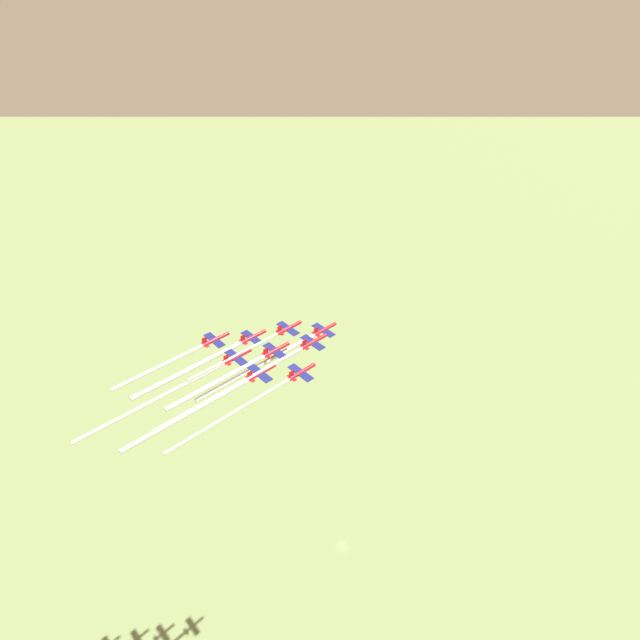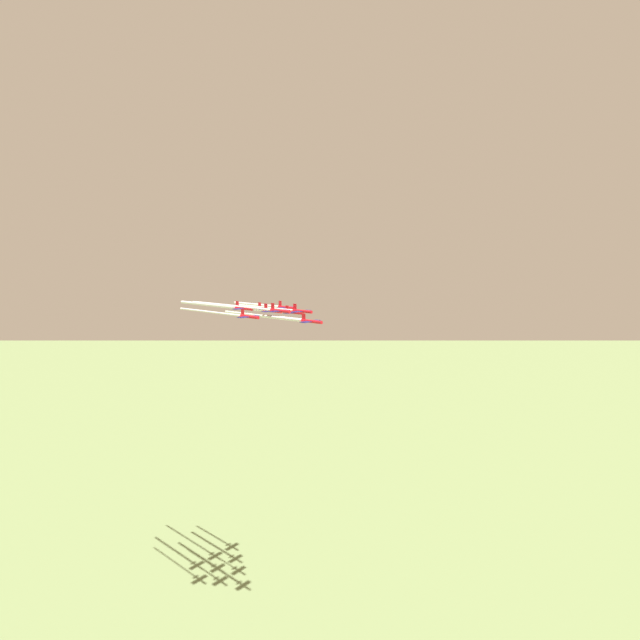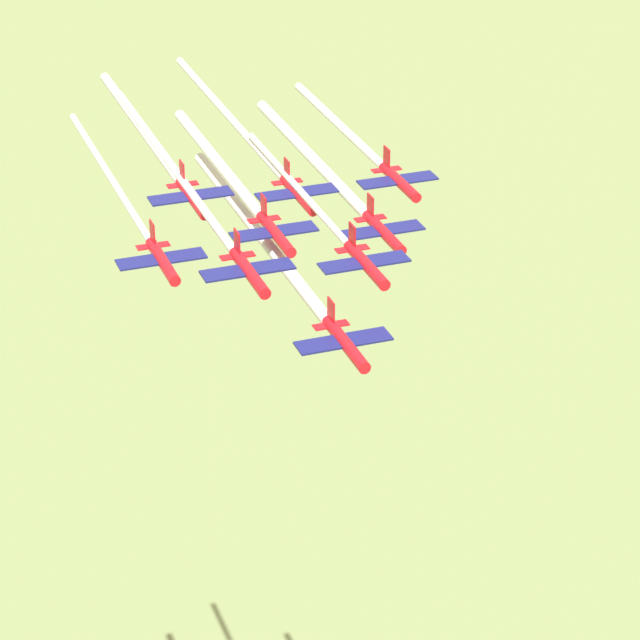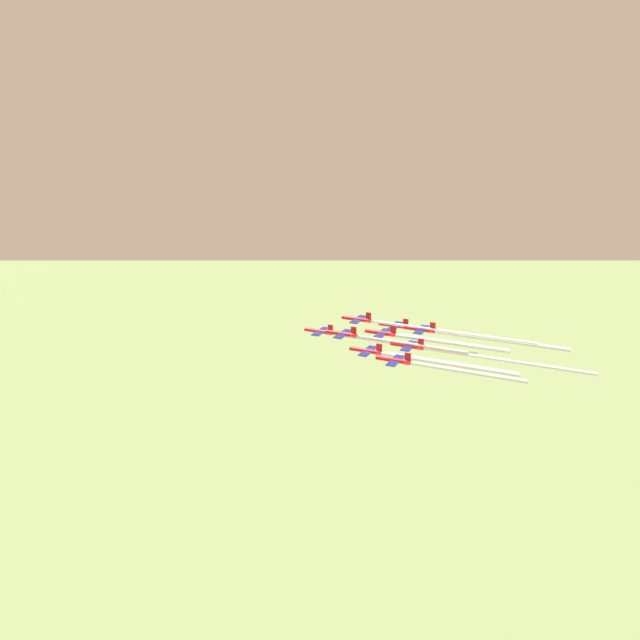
{
  "view_description": "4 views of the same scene",
  "coord_description": "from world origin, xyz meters",
  "views": [
    {
      "loc": [
        -55.67,
        131.58,
        243.98
      ],
      "look_at": [
        5.07,
        14.8,
        150.93
      ],
      "focal_mm": 28.0,
      "sensor_mm": 36.0,
      "label": 1
    },
    {
      "loc": [
        -163.98,
        -56.56,
        169.26
      ],
      "look_at": [
        1.71,
        7.06,
        146.28
      ],
      "focal_mm": 28.0,
      "sensor_mm": 36.0,
      "label": 2
    },
    {
      "loc": [
        -75.57,
        -81.83,
        212.5
      ],
      "look_at": [
        3.72,
        13.93,
        147.13
      ],
      "focal_mm": 85.0,
      "sensor_mm": 36.0,
      "label": 3
    },
    {
      "loc": [
        190.55,
        29.9,
        207.18
      ],
      "look_at": [
        5.19,
        11.99,
        148.95
      ],
      "focal_mm": 35.0,
      "sensor_mm": 36.0,
      "label": 4
    }
  ],
  "objects": [
    {
      "name": "smoke_trail_4",
      "position": [
        19.13,
        51.09,
        147.55
      ],
      "size": [
        12.41,
        31.56,
        1.28
      ],
      "rotation": [
        0.0,
        0.0,
        2.8
      ],
      "color": "white"
    },
    {
      "name": "jet_7",
      "position": [
        21.18,
        38.93,
        147.02
      ],
      "size": [
        9.46,
        9.73,
        3.28
      ],
      "rotation": [
        0.0,
        0.0,
        2.8
      ],
      "color": "red"
    },
    {
      "name": "ground_plane",
      "position": [
        0.0,
        0.0,
        0.0
      ],
      "size": [
        3000.0,
        3000.0,
        0.0
      ],
      "primitive_type": "plane",
      "color": "#6B7F4C"
    },
    {
      "name": "jet_2",
      "position": [
        2.83,
        23.67,
        148.86
      ],
      "size": [
        9.46,
        9.73,
        3.28
      ],
      "rotation": [
        0.0,
        0.0,
        2.8
      ],
      "color": "red"
    },
    {
      "name": "smoke_trail_7",
      "position": [
        30.39,
        64.5,
        146.97
      ],
      "size": [
        16.27,
        43.02,
        0.95
      ],
      "rotation": [
        0.0,
        0.0,
        2.8
      ],
      "color": "white"
    },
    {
      "name": "smoke_trail_8",
      "position": [
        17.75,
        65.11,
        148.33
      ],
      "size": [
        13.99,
        36.13,
        1.19
      ],
      "rotation": [
        0.0,
        0.0,
        2.8
      ],
      "color": "white"
    },
    {
      "name": "jet_3",
      "position": [
        23.39,
        27.2,
        145.9
      ],
      "size": [
        9.46,
        9.73,
        3.28
      ],
      "rotation": [
        0.0,
        0.0,
        2.8
      ],
      "color": "red"
    },
    {
      "name": "jet_1",
      "position": [
        14.21,
        19.57,
        147.72
      ],
      "size": [
        9.46,
        9.73,
        3.28
      ],
      "rotation": [
        0.0,
        0.0,
        2.8
      ],
      "color": "red"
    },
    {
      "name": "jet_0",
      "position": [
        5.04,
        11.95,
        145.2
      ],
      "size": [
        9.46,
        9.73,
        3.28
      ],
      "rotation": [
        0.0,
        0.0,
        2.8
      ],
      "color": "red"
    },
    {
      "name": "smoke_trail_1",
      "position": [
        21.34,
        39.36,
        147.67
      ],
      "size": [
        11.92,
        31.37,
        0.76
      ],
      "rotation": [
        0.0,
        0.0,
        2.8
      ],
      "color": "white"
    },
    {
      "name": "jet_5",
      "position": [
        0.62,
        35.4,
        146.42
      ],
      "size": [
        9.46,
        9.73,
        3.28
      ],
      "rotation": [
        0.0,
        0.0,
        2.8
      ],
      "color": "red"
    },
    {
      "name": "jet_6",
      "position": [
        32.57,
        34.83,
        146.84
      ],
      "size": [
        9.46,
        9.73,
        3.28
      ],
      "rotation": [
        0.0,
        0.0,
        2.8
      ],
      "color": "red"
    },
    {
      "name": "jet_4",
      "position": [
        12.01,
        31.3,
        147.6
      ],
      "size": [
        9.46,
        9.73,
        3.28
      ],
      "rotation": [
        0.0,
        0.0,
        2.8
      ],
      "color": "red"
    },
    {
      "name": "smoke_trail_6",
      "position": [
        39.19,
        53.21,
        146.79
      ],
      "size": [
        11.18,
        28.67,
        1.05
      ],
      "rotation": [
        0.0,
        0.0,
        2.8
      ],
      "color": "white"
    },
    {
      "name": "smoke_trail_2",
      "position": [
        12.8,
        51.36,
        148.82
      ],
      "size": [
        17.75,
        47.22,
        0.91
      ],
      "rotation": [
        0.0,
        0.0,
        2.8
      ],
      "color": "white"
    },
    {
      "name": "smoke_trail_5",
      "position": [
        8.97,
        58.58,
        146.37
      ],
      "size": [
        14.38,
        38.16,
        0.78
      ],
      "rotation": [
        0.0,
        0.0,
        2.8
      ],
      "color": "white"
    },
    {
      "name": "smoke_trail_0",
      "position": [
        14.14,
        37.23,
        145.15
      ],
      "size": [
        16.41,
        42.56,
        1.32
      ],
      "rotation": [
        0.0,
        0.0,
        2.8
      ],
      "color": "white"
    },
    {
      "name": "jet_8",
      "position": [
        9.8,
        43.02,
        148.38
      ],
      "size": [
        9.46,
        9.73,
        3.28
      ],
      "rotation": [
        0.0,
        0.0,
        2.8
      ],
      "color": "red"
    },
    {
      "name": "smoke_trail_3",
      "position": [
        31.26,
        49.06,
        145.85
      ],
      "size": [
        13.94,
        35.72,
        1.32
      ],
      "rotation": [
        0.0,
        0.0,
        2.8
      ],
      "color": "white"
    }
  ]
}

